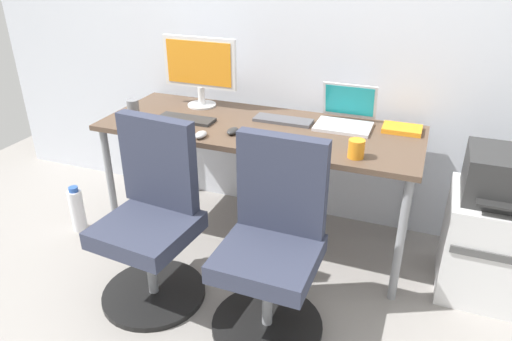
{
  "coord_description": "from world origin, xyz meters",
  "views": [
    {
      "loc": [
        0.89,
        -2.37,
        1.71
      ],
      "look_at": [
        0.0,
        -0.05,
        0.49
      ],
      "focal_mm": 33.15,
      "sensor_mm": 36.0,
      "label": 1
    }
  ],
  "objects_px": {
    "office_chair_right": "(272,249)",
    "printer": "(507,177)",
    "side_cabinet": "(489,245)",
    "desktop_monitor": "(200,67)",
    "water_bottle_on_floor": "(77,210)",
    "coffee_mug": "(356,149)",
    "open_laptop": "(346,116)",
    "office_chair_left": "(152,222)"
  },
  "relations": [
    {
      "from": "office_chair_left",
      "to": "water_bottle_on_floor",
      "type": "xyz_separation_m",
      "value": [
        -0.79,
        0.32,
        -0.28
      ]
    },
    {
      "from": "office_chair_right",
      "to": "printer",
      "type": "distance_m",
      "value": 1.19
    },
    {
      "from": "printer",
      "to": "open_laptop",
      "type": "bearing_deg",
      "value": 164.55
    },
    {
      "from": "printer",
      "to": "desktop_monitor",
      "type": "bearing_deg",
      "value": 172.15
    },
    {
      "from": "printer",
      "to": "desktop_monitor",
      "type": "height_order",
      "value": "desktop_monitor"
    },
    {
      "from": "water_bottle_on_floor",
      "to": "open_laptop",
      "type": "bearing_deg",
      "value": 19.08
    },
    {
      "from": "office_chair_right",
      "to": "coffee_mug",
      "type": "xyz_separation_m",
      "value": [
        0.27,
        0.43,
        0.37
      ]
    },
    {
      "from": "water_bottle_on_floor",
      "to": "coffee_mug",
      "type": "bearing_deg",
      "value": 3.89
    },
    {
      "from": "side_cabinet",
      "to": "coffee_mug",
      "type": "xyz_separation_m",
      "value": [
        -0.7,
        -0.2,
        0.51
      ]
    },
    {
      "from": "office_chair_right",
      "to": "open_laptop",
      "type": "xyz_separation_m",
      "value": [
        0.14,
        0.86,
        0.38
      ]
    },
    {
      "from": "side_cabinet",
      "to": "open_laptop",
      "type": "relative_size",
      "value": 1.8
    },
    {
      "from": "office_chair_left",
      "to": "office_chair_right",
      "type": "xyz_separation_m",
      "value": [
        0.64,
        0.0,
        0.0
      ]
    },
    {
      "from": "office_chair_right",
      "to": "side_cabinet",
      "type": "relative_size",
      "value": 1.69
    },
    {
      "from": "open_laptop",
      "to": "coffee_mug",
      "type": "relative_size",
      "value": 3.37
    },
    {
      "from": "side_cabinet",
      "to": "water_bottle_on_floor",
      "type": "bearing_deg",
      "value": -172.63
    },
    {
      "from": "office_chair_left",
      "to": "printer",
      "type": "relative_size",
      "value": 2.35
    },
    {
      "from": "office_chair_right",
      "to": "printer",
      "type": "xyz_separation_m",
      "value": [
        0.98,
        0.63,
        0.25
      ]
    },
    {
      "from": "office_chair_left",
      "to": "desktop_monitor",
      "type": "distance_m",
      "value": 1.05
    },
    {
      "from": "coffee_mug",
      "to": "office_chair_right",
      "type": "bearing_deg",
      "value": -122.39
    },
    {
      "from": "side_cabinet",
      "to": "desktop_monitor",
      "type": "bearing_deg",
      "value": 172.18
    },
    {
      "from": "side_cabinet",
      "to": "printer",
      "type": "distance_m",
      "value": 0.4
    },
    {
      "from": "printer",
      "to": "coffee_mug",
      "type": "bearing_deg",
      "value": -164.52
    },
    {
      "from": "printer",
      "to": "coffee_mug",
      "type": "relative_size",
      "value": 4.35
    },
    {
      "from": "open_laptop",
      "to": "printer",
      "type": "bearing_deg",
      "value": -15.45
    },
    {
      "from": "coffee_mug",
      "to": "printer",
      "type": "bearing_deg",
      "value": 15.48
    },
    {
      "from": "office_chair_left",
      "to": "open_laptop",
      "type": "distance_m",
      "value": 1.22
    },
    {
      "from": "office_chair_left",
      "to": "water_bottle_on_floor",
      "type": "height_order",
      "value": "office_chair_left"
    },
    {
      "from": "desktop_monitor",
      "to": "open_laptop",
      "type": "distance_m",
      "value": 0.94
    },
    {
      "from": "office_chair_left",
      "to": "open_laptop",
      "type": "height_order",
      "value": "open_laptop"
    },
    {
      "from": "office_chair_right",
      "to": "coffee_mug",
      "type": "distance_m",
      "value": 0.63
    },
    {
      "from": "printer",
      "to": "open_laptop",
      "type": "height_order",
      "value": "open_laptop"
    },
    {
      "from": "office_chair_right",
      "to": "water_bottle_on_floor",
      "type": "bearing_deg",
      "value": 167.56
    },
    {
      "from": "printer",
      "to": "water_bottle_on_floor",
      "type": "xyz_separation_m",
      "value": [
        -2.41,
        -0.31,
        -0.53
      ]
    },
    {
      "from": "water_bottle_on_floor",
      "to": "open_laptop",
      "type": "height_order",
      "value": "open_laptop"
    },
    {
      "from": "open_laptop",
      "to": "office_chair_left",
      "type": "bearing_deg",
      "value": -132.23
    },
    {
      "from": "office_chair_right",
      "to": "water_bottle_on_floor",
      "type": "xyz_separation_m",
      "value": [
        -1.43,
        0.32,
        -0.28
      ]
    },
    {
      "from": "side_cabinet",
      "to": "office_chair_left",
      "type": "bearing_deg",
      "value": -158.82
    },
    {
      "from": "office_chair_left",
      "to": "office_chair_right",
      "type": "relative_size",
      "value": 1.0
    },
    {
      "from": "coffee_mug",
      "to": "open_laptop",
      "type": "bearing_deg",
      "value": 107.82
    },
    {
      "from": "open_laptop",
      "to": "desktop_monitor",
      "type": "bearing_deg",
      "value": 179.31
    },
    {
      "from": "printer",
      "to": "coffee_mug",
      "type": "height_order",
      "value": "coffee_mug"
    },
    {
      "from": "office_chair_left",
      "to": "open_laptop",
      "type": "bearing_deg",
      "value": 47.77
    }
  ]
}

